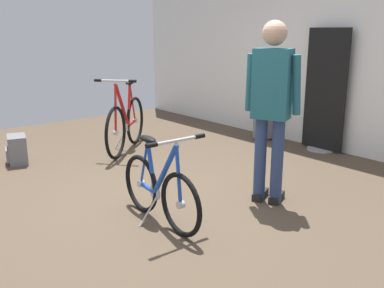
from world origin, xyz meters
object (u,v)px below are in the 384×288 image
Objects in this scene: folding_bike_foreground at (159,188)px; display_bike_left at (126,123)px; visitor_browsing at (271,102)px; rolling_suitcase at (267,120)px; backpack_on_floor at (17,150)px; floor_banner_stand at (325,97)px.

display_bike_left is (-2.08, 0.95, 0.07)m from folding_bike_foreground.
visitor_browsing reaches higher than rolling_suitcase.
backpack_on_floor is at bearing -171.69° from folding_bike_foreground.
backpack_on_floor is at bearing -109.69° from rolling_suitcase.
visitor_browsing is 3.14m from backpack_on_floor.
display_bike_left is 2.42m from visitor_browsing.
visitor_browsing is (2.35, 0.09, 0.57)m from display_bike_left.
display_bike_left reaches higher than backpack_on_floor.
floor_banner_stand is at bearing 50.77° from display_bike_left.
folding_bike_foreground is 2.93× the size of backpack_on_floor.
visitor_browsing is (0.71, -1.92, 0.23)m from floor_banner_stand.
folding_bike_foreground is at bearing -104.79° from visitor_browsing.
folding_bike_foreground reaches higher than backpack_on_floor.
display_bike_left is at bearing -112.55° from rolling_suitcase.
backpack_on_floor is (-1.15, -3.20, -0.12)m from rolling_suitcase.
floor_banner_stand is at bearing 58.90° from backpack_on_floor.
floor_banner_stand is 3.02m from folding_bike_foreground.
rolling_suitcase is (-0.86, -0.12, -0.42)m from floor_banner_stand.
rolling_suitcase is at bearing 114.38° from folding_bike_foreground.
floor_banner_stand is at bearing 7.76° from rolling_suitcase.
visitor_browsing reaches higher than display_bike_left.
display_bike_left is at bearing -129.23° from floor_banner_stand.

